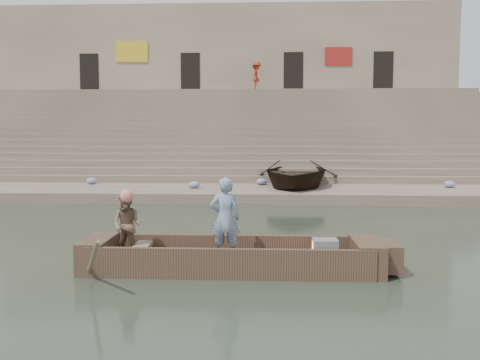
# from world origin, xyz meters

# --- Properties ---
(ground) EXTENTS (120.00, 120.00, 0.00)m
(ground) POSITION_xyz_m (0.00, 0.00, 0.00)
(ground) COLOR #283225
(ground) RESTS_ON ground
(lower_landing) EXTENTS (32.00, 4.00, 0.40)m
(lower_landing) POSITION_xyz_m (0.00, 8.00, 0.20)
(lower_landing) COLOR gray
(lower_landing) RESTS_ON ground
(mid_landing) EXTENTS (32.00, 3.00, 2.80)m
(mid_landing) POSITION_xyz_m (0.00, 15.50, 1.40)
(mid_landing) COLOR gray
(mid_landing) RESTS_ON ground
(upper_landing) EXTENTS (32.00, 3.00, 5.20)m
(upper_landing) POSITION_xyz_m (0.00, 22.50, 2.60)
(upper_landing) COLOR gray
(upper_landing) RESTS_ON ground
(ghat_steps) EXTENTS (32.00, 11.00, 5.20)m
(ghat_steps) POSITION_xyz_m (0.00, 17.19, 1.80)
(ghat_steps) COLOR gray
(ghat_steps) RESTS_ON ground
(building_wall) EXTENTS (32.00, 5.07, 11.20)m
(building_wall) POSITION_xyz_m (0.00, 26.50, 5.60)
(building_wall) COLOR tan
(building_wall) RESTS_ON ground
(main_rowboat) EXTENTS (5.00, 1.30, 0.22)m
(main_rowboat) POSITION_xyz_m (2.54, -2.69, 0.11)
(main_rowboat) COLOR brown
(main_rowboat) RESTS_ON ground
(rowboat_trim) EXTENTS (6.04, 2.63, 1.91)m
(rowboat_trim) POSITION_xyz_m (2.74, -2.69, 0.31)
(rowboat_trim) COLOR brown
(rowboat_trim) RESTS_ON ground
(standing_man) EXTENTS (0.59, 0.42, 1.55)m
(standing_man) POSITION_xyz_m (2.43, -2.68, 1.00)
(standing_man) COLOR navy
(standing_man) RESTS_ON main_rowboat
(rowing_man) EXTENTS (0.69, 0.59, 1.24)m
(rowing_man) POSITION_xyz_m (0.54, -2.62, 0.84)
(rowing_man) COLOR #27765A
(rowing_man) RESTS_ON main_rowboat
(television) EXTENTS (0.46, 0.42, 0.40)m
(television) POSITION_xyz_m (4.29, -2.69, 0.42)
(television) COLOR slate
(television) RESTS_ON main_rowboat
(beached_rowboat) EXTENTS (4.28, 5.57, 1.07)m
(beached_rowboat) POSITION_xyz_m (4.36, 8.80, 0.94)
(beached_rowboat) COLOR #2D2116
(beached_rowboat) RESTS_ON lower_landing
(pedestrian) EXTENTS (0.86, 1.29, 1.86)m
(pedestrian) POSITION_xyz_m (2.55, 22.22, 6.13)
(pedestrian) COLOR maroon
(pedestrian) RESTS_ON upper_landing
(cloth_bundles) EXTENTS (21.59, 1.85, 0.26)m
(cloth_bundles) POSITION_xyz_m (-0.20, 8.84, 0.53)
(cloth_bundles) COLOR #3F5999
(cloth_bundles) RESTS_ON lower_landing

